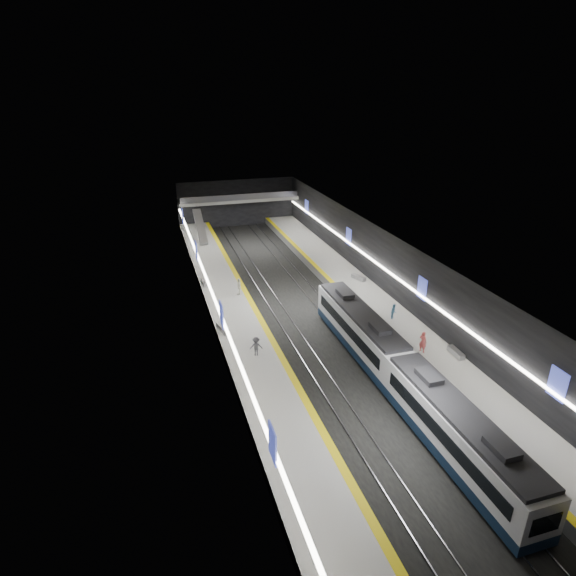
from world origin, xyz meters
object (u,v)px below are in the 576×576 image
object	(u,v)px
bench_left_near	(223,328)
passenger_right_b	(394,311)
bench_left_far	(204,282)
train	(400,372)
bench_right_far	(359,278)
passenger_left_a	(239,286)
escalator	(200,227)
passenger_right_a	(423,342)
passenger_left_b	(256,346)
bench_right_near	(456,353)

from	to	relation	value
bench_left_near	passenger_right_b	xyz separation A→B (m)	(17.12, -2.39, 0.52)
bench_left_near	bench_left_far	size ratio (longest dim) A/B	1.14
train	bench_left_near	bearing A→B (deg)	132.41
bench_left_far	bench_right_far	world-z (taller)	bench_right_far
bench_left_near	passenger_left_a	xyz separation A→B (m)	(3.29, 8.05, 0.71)
escalator	passenger_right_b	distance (m)	36.22
passenger_right_a	passenger_left_a	distance (m)	21.54
passenger_right_b	passenger_left_a	xyz separation A→B (m)	(-13.83, 10.44, 0.19)
passenger_left_a	passenger_left_b	size ratio (longest dim) A/B	1.10
train	bench_left_near	size ratio (longest dim) A/B	14.62
bench_right_far	passenger_left_b	world-z (taller)	passenger_left_b
escalator	passenger_left_b	xyz separation A→B (m)	(0.17, -35.83, -1.02)
bench_left_near	passenger_right_a	distance (m)	18.71
escalator	passenger_left_a	size ratio (longest dim) A/B	4.16
passenger_right_b	passenger_left_b	world-z (taller)	passenger_left_b
train	bench_left_near	world-z (taller)	train
passenger_left_b	passenger_left_a	bearing A→B (deg)	-83.59
bench_left_far	passenger_right_a	xyz separation A→B (m)	(16.45, -21.43, 0.77)
passenger_left_b	passenger_right_b	bearing A→B (deg)	-157.13
passenger_right_b	bench_left_near	bearing A→B (deg)	124.90
train	bench_left_near	xyz separation A→B (m)	(-11.89, 13.01, -0.95)
bench_left_near	passenger_left_b	xyz separation A→B (m)	(2.06, -5.38, 0.62)
train	passenger_left_a	xyz separation A→B (m)	(-8.60, 21.06, -0.24)
escalator	bench_left_far	xyz separation A→B (m)	(-2.00, -18.11, -1.68)
passenger_right_b	passenger_left_a	bearing A→B (deg)	95.81
bench_left_near	bench_right_near	size ratio (longest dim) A/B	1.02
passenger_right_b	passenger_left_a	size ratio (longest dim) A/B	0.80
train	escalator	world-z (taller)	escalator
bench_left_far	passenger_left_a	distance (m)	5.53
bench_left_far	bench_right_near	xyz separation A→B (m)	(19.00, -22.82, 0.03)
escalator	passenger_left_b	bearing A→B (deg)	-89.73
bench_right_near	passenger_right_b	world-z (taller)	passenger_right_b
bench_right_far	bench_right_near	bearing A→B (deg)	-108.81
bench_left_far	bench_right_far	bearing A→B (deg)	-17.34
escalator	passenger_right_b	size ratio (longest dim) A/B	5.19
bench_right_far	passenger_left_a	size ratio (longest dim) A/B	1.05
passenger_right_a	escalator	bearing A→B (deg)	-4.75
passenger_right_b	passenger_right_a	bearing A→B (deg)	-143.80
passenger_right_a	passenger_left_b	distance (m)	14.76
passenger_right_a	passenger_left_a	world-z (taller)	passenger_right_a
train	bench_right_near	world-z (taller)	train
escalator	bench_right_far	xyz separation A→B (m)	(16.19, -22.26, -1.65)
train	passenger_right_a	size ratio (longest dim) A/B	15.19
train	bench_right_far	xyz separation A→B (m)	(6.19, 21.20, -0.95)
train	escalator	distance (m)	44.60
bench_left_near	bench_right_far	size ratio (longest dim) A/B	1.02
bench_right_far	passenger_right_b	bearing A→B (deg)	-116.47
escalator	bench_left_near	distance (m)	30.55
bench_right_near	bench_right_far	size ratio (longest dim) A/B	1.00
passenger_left_b	escalator	bearing A→B (deg)	-78.08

